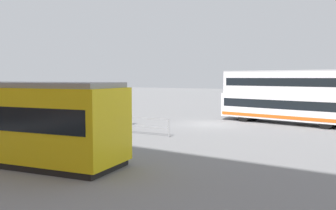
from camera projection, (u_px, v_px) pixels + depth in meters
The scene contains 5 objects.
ground_plane at pixel (209, 124), 26.70m from camera, with size 160.00×160.00×0.00m, color slate.
double_decker_bus at pixel (291, 97), 26.90m from camera, with size 10.92×4.65×4.01m.
pedestrian_near_railing at pixel (128, 113), 26.04m from camera, with size 0.37×0.37×1.62m.
pedestrian_railing at pixel (124, 122), 22.44m from camera, with size 6.43×0.16×1.08m.
info_sign at pixel (89, 105), 24.23m from camera, with size 1.10×0.19×2.39m.
Camera 1 is at (-10.30, 24.62, 3.49)m, focal length 38.44 mm.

